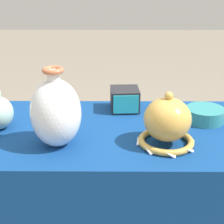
# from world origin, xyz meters

# --- Properties ---
(display_table) EXTENTS (1.04, 0.58, 0.76)m
(display_table) POSITION_xyz_m (0.00, -0.02, 0.66)
(display_table) COLOR olive
(display_table) RESTS_ON ground_plane
(vase_tall_bulbous) EXTENTS (0.17, 0.17, 0.27)m
(vase_tall_bulbous) POSITION_xyz_m (-0.16, -0.13, 0.88)
(vase_tall_bulbous) COLOR white
(vase_tall_bulbous) RESTS_ON display_table
(vase_dome_bell) EXTENTS (0.20, 0.20, 0.19)m
(vase_dome_bell) POSITION_xyz_m (0.20, -0.12, 0.84)
(vase_dome_bell) COLOR gold
(vase_dome_bell) RESTS_ON display_table
(mosaic_tile_box) EXTENTS (0.12, 0.13, 0.09)m
(mosaic_tile_box) POSITION_xyz_m (0.07, 0.19, 0.81)
(mosaic_tile_box) COLOR #232328
(mosaic_tile_box) RESTS_ON display_table
(pot_squat_teal) EXTENTS (0.15, 0.15, 0.05)m
(pot_squat_teal) POSITION_xyz_m (0.38, 0.07, 0.79)
(pot_squat_teal) COLOR teal
(pot_squat_teal) RESTS_ON display_table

